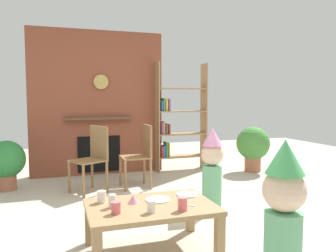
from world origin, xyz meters
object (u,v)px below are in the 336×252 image
(dining_chair_middle, at_px, (141,152))
(paper_cup_near_left, at_px, (102,197))
(coffee_table, at_px, (151,212))
(birthday_cake_slice, at_px, (133,199))
(paper_plate_rear, at_px, (187,194))
(child_in_pink, at_px, (212,166))
(child_with_cone_hat, at_px, (284,212))
(bookshelf, at_px, (177,122))
(paper_cup_center, at_px, (151,207))
(paper_plate_front, at_px, (158,200))
(paper_cup_far_right, at_px, (183,204))
(paper_cup_near_right, at_px, (116,208))
(potted_plant_tall, at_px, (253,145))
(potted_plant_short, at_px, (6,161))
(dining_chair_left, at_px, (94,155))
(paper_cup_far_left, at_px, (112,201))

(dining_chair_middle, bearing_deg, paper_cup_near_left, 66.24)
(coffee_table, bearing_deg, birthday_cake_slice, 147.40)
(paper_plate_rear, xyz_separation_m, child_in_pink, (0.58, 0.69, 0.09))
(paper_plate_rear, height_order, child_with_cone_hat, child_with_cone_hat)
(bookshelf, relative_size, birthday_cake_slice, 19.00)
(paper_cup_near_left, bearing_deg, coffee_table, -27.04)
(paper_cup_center, distance_m, paper_plate_front, 0.32)
(paper_cup_far_right, bearing_deg, child_with_cone_hat, -53.29)
(paper_cup_near_right, height_order, potted_plant_tall, potted_plant_tall)
(paper_cup_near_left, bearing_deg, paper_cup_near_right, -77.94)
(paper_cup_center, relative_size, potted_plant_short, 0.13)
(bookshelf, xyz_separation_m, child_in_pink, (-0.31, -2.09, -0.36))
(birthday_cake_slice, height_order, dining_chair_left, dining_chair_left)
(paper_cup_far_left, relative_size, paper_cup_far_right, 1.00)
(paper_cup_far_right, bearing_deg, paper_cup_far_left, 153.71)
(paper_cup_far_right, relative_size, dining_chair_left, 0.12)
(paper_cup_near_right, bearing_deg, paper_plate_rear, 22.43)
(paper_cup_far_left, bearing_deg, child_in_pink, 32.59)
(paper_cup_near_left, distance_m, paper_cup_near_right, 0.32)
(potted_plant_tall, bearing_deg, paper_plate_rear, -133.15)
(paper_cup_center, height_order, potted_plant_tall, potted_plant_tall)
(coffee_table, distance_m, dining_chair_left, 2.04)
(coffee_table, bearing_deg, paper_cup_center, -104.02)
(paper_cup_center, distance_m, paper_cup_far_left, 0.35)
(paper_cup_far_right, xyz_separation_m, potted_plant_tall, (2.33, 2.66, 0.01))
(paper_cup_center, bearing_deg, paper_plate_front, 64.44)
(coffee_table, relative_size, paper_plate_front, 4.91)
(coffee_table, bearing_deg, dining_chair_middle, 78.35)
(birthday_cake_slice, bearing_deg, potted_plant_short, 118.21)
(dining_chair_middle, bearing_deg, bookshelf, -134.16)
(dining_chair_left, distance_m, dining_chair_middle, 0.68)
(paper_cup_center, xyz_separation_m, dining_chair_left, (-0.21, 2.20, 0.07))
(paper_plate_rear, bearing_deg, paper_cup_near_right, -157.57)
(dining_chair_left, bearing_deg, child_with_cone_hat, 80.77)
(paper_cup_far_right, xyz_separation_m, potted_plant_short, (-1.61, 2.69, -0.05))
(paper_cup_near_left, bearing_deg, paper_cup_far_right, -35.52)
(paper_cup_near_right, relative_size, potted_plant_tall, 0.12)
(birthday_cake_slice, bearing_deg, paper_cup_far_left, -165.42)
(child_in_pink, bearing_deg, paper_cup_far_right, 12.85)
(bookshelf, distance_m, dining_chair_middle, 1.29)
(paper_cup_center, distance_m, dining_chair_middle, 2.28)
(paper_plate_front, bearing_deg, paper_cup_far_right, -71.32)
(paper_plate_front, distance_m, potted_plant_short, 2.81)
(potted_plant_short, bearing_deg, paper_cup_near_right, -67.04)
(child_in_pink, xyz_separation_m, potted_plant_tall, (1.55, 1.59, -0.04))
(child_in_pink, height_order, dining_chair_left, child_in_pink)
(potted_plant_tall, distance_m, potted_plant_short, 3.93)
(paper_plate_front, bearing_deg, bookshelf, 67.24)
(dining_chair_middle, distance_m, potted_plant_short, 1.88)
(paper_cup_far_left, bearing_deg, paper_plate_rear, 10.51)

